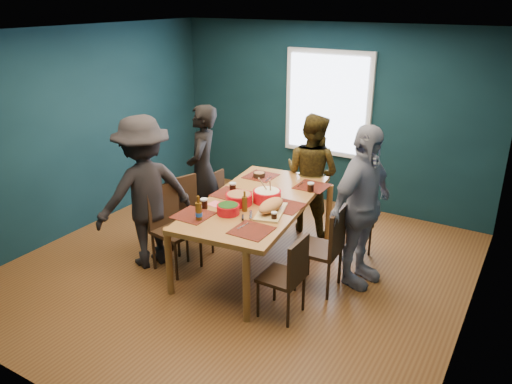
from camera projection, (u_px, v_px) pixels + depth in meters
The scene contains 26 objects.
room at pixel (251, 153), 5.69m from camera, with size 5.01×5.01×2.71m.
dining_table at pixel (257, 206), 5.78m from camera, with size 1.37×2.34×0.84m.
chair_left_far at pixel (220, 198), 6.74m from camera, with size 0.40×0.40×0.83m.
chair_left_mid at pixel (187, 209), 6.22m from camera, with size 0.55×0.55×0.96m.
chair_left_near at pixel (170, 221), 5.83m from camera, with size 0.52×0.52×1.01m.
chair_right_far at pixel (360, 223), 6.02m from camera, with size 0.42×0.42×0.82m.
chair_right_mid at pixel (327, 243), 5.34m from camera, with size 0.46×0.46×0.97m.
chair_right_near at pixel (289, 272), 4.90m from camera, with size 0.40×0.40×0.88m.
person_far_left at pixel (203, 170), 6.61m from camera, with size 0.64×0.42×1.75m, color black.
person_back at pixel (312, 173), 6.68m from camera, with size 0.79×0.62×1.63m, color black.
person_right at pixel (361, 207), 5.38m from camera, with size 1.07×0.45×1.83m, color silver.
person_near_left at pixel (145, 193), 5.78m from camera, with size 1.18×0.68×1.82m, color black.
bowl_salad at pixel (239, 199), 5.62m from camera, with size 0.30×0.30×0.13m.
bowl_dumpling at pixel (267, 195), 5.69m from camera, with size 0.32×0.32×0.30m.
bowl_herbs at pixel (228, 209), 5.37m from camera, with size 0.25×0.25×0.11m.
cutting_board at pixel (271, 207), 5.40m from camera, with size 0.40×0.68×0.15m.
small_bowl at pixel (259, 175), 6.46m from camera, with size 0.16×0.16×0.07m.
beer_bottle_a at pixel (199, 211), 5.21m from camera, with size 0.07×0.07×0.27m.
beer_bottle_b at pixel (245, 203), 5.43m from camera, with size 0.06×0.06×0.23m.
cola_glass_a at pixel (204, 203), 5.51m from camera, with size 0.08×0.08×0.11m.
cola_glass_b at pixel (274, 216), 5.22m from camera, with size 0.07×0.07×0.09m.
cola_glass_c at pixel (311, 187), 5.98m from camera, with size 0.08×0.08×0.11m.
cola_glass_d at pixel (233, 187), 5.97m from camera, with size 0.08×0.08×0.11m.
napkin_a at pixel (287, 203), 5.66m from camera, with size 0.15×0.15×0.00m, color #E8616C.
napkin_b at pixel (215, 204), 5.64m from camera, with size 0.15×0.15×0.00m, color #E8616C.
napkin_c at pixel (255, 230), 5.02m from camera, with size 0.12×0.12×0.00m, color #E8616C.
Camera 1 is at (2.84, -4.39, 3.05)m, focal length 35.00 mm.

